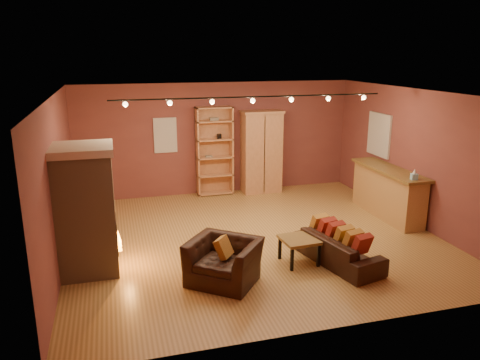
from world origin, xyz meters
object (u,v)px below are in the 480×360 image
object	(u,v)px
loveseat	(338,243)
armchair	(224,254)
bar_counter	(388,192)
bookcase	(214,150)
armoire	(261,152)
fireplace	(87,210)
coffee_table	(299,242)

from	to	relation	value
loveseat	armchair	bearing A→B (deg)	80.11
bar_counter	loveseat	bearing A→B (deg)	-138.42
bookcase	bar_counter	size ratio (longest dim) A/B	0.99
loveseat	armoire	bearing A→B (deg)	-14.02
bookcase	armchair	size ratio (longest dim) A/B	1.78
loveseat	fireplace	bearing A→B (deg)	64.80
fireplace	armoire	world-z (taller)	fireplace
fireplace	loveseat	size ratio (longest dim) A/B	1.20
armoire	coffee_table	world-z (taller)	armoire
bar_counter	armoire	bearing A→B (deg)	129.79
fireplace	bar_counter	world-z (taller)	fireplace
bookcase	armoire	world-z (taller)	bookcase
fireplace	bar_counter	size ratio (longest dim) A/B	0.94
coffee_table	bar_counter	bearing A→B (deg)	31.58
armoire	bar_counter	xyz separation A→B (m)	(2.11, -2.53, -0.51)
armchair	loveseat	bearing A→B (deg)	41.92
fireplace	armoire	size ratio (longest dim) A/B	1.01
fireplace	coffee_table	bearing A→B (deg)	-10.93
bookcase	armchair	xyz separation A→B (m)	(-0.90, -4.71, -0.67)
bar_counter	loveseat	world-z (taller)	bar_counter
bar_counter	armchair	bearing A→B (deg)	-154.16
fireplace	bookcase	size ratio (longest dim) A/B	0.95
bar_counter	fireplace	bearing A→B (deg)	-170.40
bar_counter	coffee_table	distance (m)	3.29
bookcase	bar_counter	xyz separation A→B (m)	(3.31, -2.68, -0.58)
bookcase	loveseat	world-z (taller)	bookcase
bar_counter	coffee_table	xyz separation A→B (m)	(-2.80, -1.72, -0.16)
loveseat	coffee_table	world-z (taller)	loveseat
armoire	loveseat	size ratio (longest dim) A/B	1.19
bookcase	fireplace	bearing A→B (deg)	-128.17
coffee_table	armoire	bearing A→B (deg)	80.72
bookcase	armchair	distance (m)	4.84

